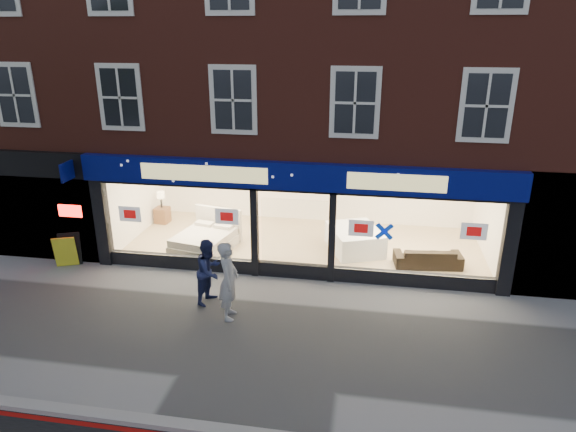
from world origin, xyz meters
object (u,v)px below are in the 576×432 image
(mattress_stack, at_px, (355,239))
(pedestrian_blue, at_px, (209,271))
(a_board, at_px, (68,250))
(display_bed, at_px, (206,239))
(sofa, at_px, (428,257))
(pedestrian_grey, at_px, (229,280))

(mattress_stack, xyz_separation_m, pedestrian_blue, (-3.43, -3.57, 0.39))
(mattress_stack, height_order, a_board, a_board)
(display_bed, distance_m, mattress_stack, 4.54)
(display_bed, relative_size, sofa, 1.17)
(display_bed, xyz_separation_m, pedestrian_blue, (1.07, -2.92, 0.43))
(sofa, bearing_deg, mattress_stack, -26.90)
(sofa, relative_size, a_board, 1.96)
(a_board, height_order, pedestrian_grey, pedestrian_grey)
(sofa, height_order, a_board, a_board)
(sofa, bearing_deg, pedestrian_grey, 28.42)
(pedestrian_blue, bearing_deg, a_board, 90.25)
(pedestrian_grey, relative_size, pedestrian_blue, 1.15)
(a_board, distance_m, pedestrian_grey, 5.71)
(a_board, distance_m, pedestrian_blue, 4.86)
(sofa, height_order, pedestrian_grey, pedestrian_grey)
(display_bed, bearing_deg, pedestrian_grey, -51.64)
(a_board, xyz_separation_m, pedestrian_grey, (5.35, -1.93, 0.48))
(mattress_stack, relative_size, pedestrian_blue, 1.28)
(pedestrian_grey, bearing_deg, sofa, -61.58)
(mattress_stack, distance_m, a_board, 8.41)
(display_bed, xyz_separation_m, a_board, (-3.60, -1.63, 0.08))
(sofa, bearing_deg, display_bed, -7.94)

